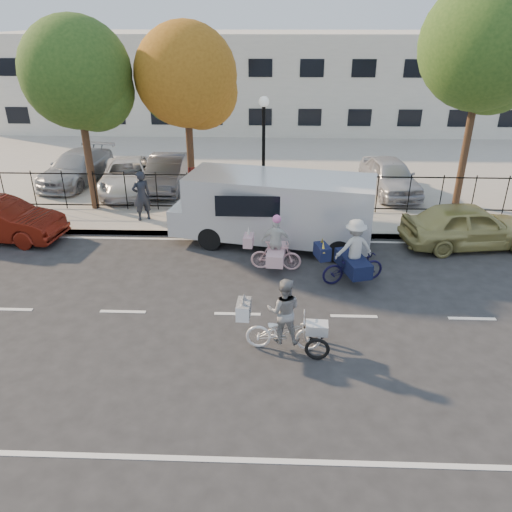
{
  "coord_description": "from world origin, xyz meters",
  "views": [
    {
      "loc": [
        0.89,
        -10.94,
        6.98
      ],
      "look_at": [
        0.44,
        1.2,
        1.1
      ],
      "focal_mm": 35.0,
      "sensor_mm": 36.0,
      "label": 1
    }
  ],
  "objects_px": {
    "red_sedan": "(0,220)",
    "lot_car_a": "(77,168)",
    "lot_car_d": "(390,176)",
    "unicorn_bike": "(275,250)",
    "lamppost": "(264,136)",
    "pedestrian": "(142,196)",
    "bull_bike": "(353,258)",
    "lot_car_b": "(128,176)",
    "white_van": "(276,207)",
    "gold_sedan": "(469,225)",
    "lot_car_c": "(167,173)",
    "zebra_trike": "(284,323)"
  },
  "relations": [
    {
      "from": "zebra_trike",
      "to": "lot_car_a",
      "type": "height_order",
      "value": "zebra_trike"
    },
    {
      "from": "red_sedan",
      "to": "lot_car_d",
      "type": "bearing_deg",
      "value": -62.3
    },
    {
      "from": "lamppost",
      "to": "white_van",
      "type": "relative_size",
      "value": 0.63
    },
    {
      "from": "gold_sedan",
      "to": "pedestrian",
      "type": "distance_m",
      "value": 11.36
    },
    {
      "from": "bull_bike",
      "to": "red_sedan",
      "type": "distance_m",
      "value": 11.85
    },
    {
      "from": "red_sedan",
      "to": "white_van",
      "type": "bearing_deg",
      "value": -82.19
    },
    {
      "from": "white_van",
      "to": "lot_car_b",
      "type": "height_order",
      "value": "white_van"
    },
    {
      "from": "lamppost",
      "to": "white_van",
      "type": "xyz_separation_m",
      "value": [
        0.47,
        -2.3,
        -1.82
      ]
    },
    {
      "from": "unicorn_bike",
      "to": "pedestrian",
      "type": "xyz_separation_m",
      "value": [
        -4.86,
        3.55,
        0.42
      ]
    },
    {
      "from": "unicorn_bike",
      "to": "gold_sedan",
      "type": "height_order",
      "value": "unicorn_bike"
    },
    {
      "from": "lamppost",
      "to": "unicorn_bike",
      "type": "xyz_separation_m",
      "value": [
        0.46,
        -4.23,
        -2.46
      ]
    },
    {
      "from": "lamppost",
      "to": "pedestrian",
      "type": "distance_m",
      "value": 4.9
    },
    {
      "from": "unicorn_bike",
      "to": "bull_bike",
      "type": "relative_size",
      "value": 0.83
    },
    {
      "from": "unicorn_bike",
      "to": "lot_car_a",
      "type": "bearing_deg",
      "value": 52.92
    },
    {
      "from": "lot_car_d",
      "to": "unicorn_bike",
      "type": "bearing_deg",
      "value": -132.14
    },
    {
      "from": "lot_car_b",
      "to": "lot_car_c",
      "type": "relative_size",
      "value": 1.1
    },
    {
      "from": "red_sedan",
      "to": "lot_car_a",
      "type": "relative_size",
      "value": 0.91
    },
    {
      "from": "bull_bike",
      "to": "lot_car_c",
      "type": "relative_size",
      "value": 0.5
    },
    {
      "from": "lamppost",
      "to": "lot_car_a",
      "type": "relative_size",
      "value": 0.92
    },
    {
      "from": "pedestrian",
      "to": "lot_car_d",
      "type": "distance_m",
      "value": 10.3
    },
    {
      "from": "unicorn_bike",
      "to": "lot_car_d",
      "type": "height_order",
      "value": "unicorn_bike"
    },
    {
      "from": "bull_bike",
      "to": "pedestrian",
      "type": "height_order",
      "value": "pedestrian"
    },
    {
      "from": "unicorn_bike",
      "to": "lot_car_d",
      "type": "distance_m",
      "value": 8.56
    },
    {
      "from": "zebra_trike",
      "to": "lot_car_c",
      "type": "xyz_separation_m",
      "value": [
        -4.89,
        11.25,
        0.16
      ]
    },
    {
      "from": "lot_car_a",
      "to": "lot_car_c",
      "type": "xyz_separation_m",
      "value": [
        4.22,
        -0.72,
        0.02
      ]
    },
    {
      "from": "lot_car_c",
      "to": "lot_car_d",
      "type": "bearing_deg",
      "value": -1.38
    },
    {
      "from": "lot_car_a",
      "to": "lot_car_d",
      "type": "xyz_separation_m",
      "value": [
        13.72,
        -0.91,
        0.04
      ]
    },
    {
      "from": "lamppost",
      "to": "pedestrian",
      "type": "relative_size",
      "value": 2.34
    },
    {
      "from": "bull_bike",
      "to": "lot_car_d",
      "type": "xyz_separation_m",
      "value": [
        2.62,
        7.76,
        0.11
      ]
    },
    {
      "from": "lamppost",
      "to": "lot_car_b",
      "type": "bearing_deg",
      "value": 155.21
    },
    {
      "from": "lot_car_b",
      "to": "zebra_trike",
      "type": "bearing_deg",
      "value": -69.68
    },
    {
      "from": "lot_car_b",
      "to": "lot_car_d",
      "type": "relative_size",
      "value": 1.1
    },
    {
      "from": "gold_sedan",
      "to": "zebra_trike",
      "type": "bearing_deg",
      "value": 125.72
    },
    {
      "from": "zebra_trike",
      "to": "lot_car_b",
      "type": "height_order",
      "value": "zebra_trike"
    },
    {
      "from": "white_van",
      "to": "red_sedan",
      "type": "height_order",
      "value": "white_van"
    },
    {
      "from": "zebra_trike",
      "to": "unicorn_bike",
      "type": "relative_size",
      "value": 1.19
    },
    {
      "from": "red_sedan",
      "to": "lot_car_b",
      "type": "bearing_deg",
      "value": -23.59
    },
    {
      "from": "lot_car_a",
      "to": "white_van",
      "type": "bearing_deg",
      "value": -25.14
    },
    {
      "from": "pedestrian",
      "to": "lamppost",
      "type": "bearing_deg",
      "value": 156.33
    },
    {
      "from": "unicorn_bike",
      "to": "lot_car_a",
      "type": "xyz_separation_m",
      "value": [
        -8.9,
        7.98,
        0.18
      ]
    },
    {
      "from": "lamppost",
      "to": "unicorn_bike",
      "type": "relative_size",
      "value": 2.45
    },
    {
      "from": "lamppost",
      "to": "pedestrian",
      "type": "bearing_deg",
      "value": -171.19
    },
    {
      "from": "bull_bike",
      "to": "zebra_trike",
      "type": "bearing_deg",
      "value": 132.64
    },
    {
      "from": "pedestrian",
      "to": "lot_car_d",
      "type": "xyz_separation_m",
      "value": [
        9.68,
        3.51,
        -0.2
      ]
    },
    {
      "from": "lot_car_d",
      "to": "bull_bike",
      "type": "bearing_deg",
      "value": -116.48
    },
    {
      "from": "bull_bike",
      "to": "red_sedan",
      "type": "height_order",
      "value": "bull_bike"
    },
    {
      "from": "gold_sedan",
      "to": "lot_car_c",
      "type": "bearing_deg",
      "value": 56.21
    },
    {
      "from": "zebra_trike",
      "to": "lot_car_c",
      "type": "bearing_deg",
      "value": 26.82
    },
    {
      "from": "lot_car_c",
      "to": "lamppost",
      "type": "bearing_deg",
      "value": -35.81
    },
    {
      "from": "bull_bike",
      "to": "lot_car_b",
      "type": "distance_m",
      "value": 11.43
    }
  ]
}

